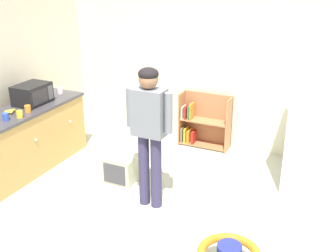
{
  "coord_description": "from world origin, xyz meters",
  "views": [
    {
      "loc": [
        1.8,
        -3.59,
        2.77
      ],
      "look_at": [
        -0.04,
        0.4,
        1.0
      ],
      "focal_mm": 44.08,
      "sensor_mm": 36.0,
      "label": 1
    }
  ],
  "objects_px": {
    "pet_carrier": "(125,165)",
    "white_cup": "(60,90)",
    "bookshelf": "(202,123)",
    "blue_cup": "(6,117)",
    "refrigerator": "(320,124)",
    "orange_cup": "(28,109)",
    "kitchen_counter": "(19,143)",
    "red_cup": "(41,93)",
    "microwave": "(32,94)",
    "standing_person": "(149,125)",
    "yellow_cup": "(20,114)",
    "banana_bunch": "(11,111)"
  },
  "relations": [
    {
      "from": "standing_person",
      "to": "yellow_cup",
      "type": "xyz_separation_m",
      "value": [
        -1.78,
        -0.16,
        -0.09
      ]
    },
    {
      "from": "bookshelf",
      "to": "orange_cup",
      "type": "distance_m",
      "value": 2.63
    },
    {
      "from": "banana_bunch",
      "to": "refrigerator",
      "type": "bearing_deg",
      "value": 19.18
    },
    {
      "from": "pet_carrier",
      "to": "banana_bunch",
      "type": "distance_m",
      "value": 1.66
    },
    {
      "from": "orange_cup",
      "to": "bookshelf",
      "type": "bearing_deg",
      "value": 46.2
    },
    {
      "from": "pet_carrier",
      "to": "orange_cup",
      "type": "xyz_separation_m",
      "value": [
        -1.21,
        -0.4,
        0.77
      ]
    },
    {
      "from": "pet_carrier",
      "to": "orange_cup",
      "type": "relative_size",
      "value": 5.81
    },
    {
      "from": "bookshelf",
      "to": "orange_cup",
      "type": "xyz_separation_m",
      "value": [
        -1.78,
        -1.85,
        0.57
      ]
    },
    {
      "from": "blue_cup",
      "to": "orange_cup",
      "type": "distance_m",
      "value": 0.35
    },
    {
      "from": "refrigerator",
      "to": "red_cup",
      "type": "relative_size",
      "value": 18.74
    },
    {
      "from": "kitchen_counter",
      "to": "yellow_cup",
      "type": "height_order",
      "value": "yellow_cup"
    },
    {
      "from": "blue_cup",
      "to": "yellow_cup",
      "type": "bearing_deg",
      "value": 57.09
    },
    {
      "from": "bookshelf",
      "to": "red_cup",
      "type": "xyz_separation_m",
      "value": [
        -2.11,
        -1.21,
        0.57
      ]
    },
    {
      "from": "refrigerator",
      "to": "bookshelf",
      "type": "bearing_deg",
      "value": 159.45
    },
    {
      "from": "standing_person",
      "to": "pet_carrier",
      "type": "distance_m",
      "value": 1.16
    },
    {
      "from": "blue_cup",
      "to": "orange_cup",
      "type": "relative_size",
      "value": 1.0
    },
    {
      "from": "kitchen_counter",
      "to": "bookshelf",
      "type": "height_order",
      "value": "kitchen_counter"
    },
    {
      "from": "standing_person",
      "to": "red_cup",
      "type": "bearing_deg",
      "value": 162.35
    },
    {
      "from": "red_cup",
      "to": "blue_cup",
      "type": "distance_m",
      "value": 1.03
    },
    {
      "from": "red_cup",
      "to": "orange_cup",
      "type": "bearing_deg",
      "value": -62.39
    },
    {
      "from": "kitchen_counter",
      "to": "standing_person",
      "type": "height_order",
      "value": "standing_person"
    },
    {
      "from": "refrigerator",
      "to": "orange_cup",
      "type": "xyz_separation_m",
      "value": [
        -3.56,
        -1.19,
        0.06
      ]
    },
    {
      "from": "kitchen_counter",
      "to": "white_cup",
      "type": "xyz_separation_m",
      "value": [
        0.03,
        0.92,
        0.5
      ]
    },
    {
      "from": "microwave",
      "to": "yellow_cup",
      "type": "relative_size",
      "value": 5.05
    },
    {
      "from": "white_cup",
      "to": "standing_person",
      "type": "bearing_deg",
      "value": -24.39
    },
    {
      "from": "standing_person",
      "to": "orange_cup",
      "type": "height_order",
      "value": "standing_person"
    },
    {
      "from": "orange_cup",
      "to": "yellow_cup",
      "type": "distance_m",
      "value": 0.21
    },
    {
      "from": "refrigerator",
      "to": "orange_cup",
      "type": "bearing_deg",
      "value": -161.59
    },
    {
      "from": "banana_bunch",
      "to": "red_cup",
      "type": "xyz_separation_m",
      "value": [
        -0.15,
        0.76,
        0.02
      ]
    },
    {
      "from": "kitchen_counter",
      "to": "blue_cup",
      "type": "distance_m",
      "value": 0.58
    },
    {
      "from": "blue_cup",
      "to": "pet_carrier",
      "type": "bearing_deg",
      "value": 31.06
    },
    {
      "from": "pet_carrier",
      "to": "white_cup",
      "type": "bearing_deg",
      "value": 161.88
    },
    {
      "from": "banana_bunch",
      "to": "standing_person",
      "type": "bearing_deg",
      "value": 1.91
    },
    {
      "from": "red_cup",
      "to": "blue_cup",
      "type": "height_order",
      "value": "same"
    },
    {
      "from": "pet_carrier",
      "to": "red_cup",
      "type": "bearing_deg",
      "value": 171.3
    },
    {
      "from": "refrigerator",
      "to": "banana_bunch",
      "type": "height_order",
      "value": "refrigerator"
    },
    {
      "from": "bookshelf",
      "to": "yellow_cup",
      "type": "xyz_separation_m",
      "value": [
        -1.73,
        -2.06,
        0.57
      ]
    },
    {
      "from": "pet_carrier",
      "to": "white_cup",
      "type": "xyz_separation_m",
      "value": [
        -1.35,
        0.44,
        0.77
      ]
    },
    {
      "from": "kitchen_counter",
      "to": "white_cup",
      "type": "height_order",
      "value": "white_cup"
    },
    {
      "from": "standing_person",
      "to": "yellow_cup",
      "type": "relative_size",
      "value": 17.94
    },
    {
      "from": "blue_cup",
      "to": "yellow_cup",
      "type": "distance_m",
      "value": 0.17
    },
    {
      "from": "bookshelf",
      "to": "blue_cup",
      "type": "bearing_deg",
      "value": -129.56
    },
    {
      "from": "kitchen_counter",
      "to": "refrigerator",
      "type": "height_order",
      "value": "refrigerator"
    },
    {
      "from": "microwave",
      "to": "red_cup",
      "type": "height_order",
      "value": "microwave"
    },
    {
      "from": "standing_person",
      "to": "blue_cup",
      "type": "height_order",
      "value": "standing_person"
    },
    {
      "from": "pet_carrier",
      "to": "microwave",
      "type": "xyz_separation_m",
      "value": [
        -1.39,
        -0.1,
        0.86
      ]
    },
    {
      "from": "standing_person",
      "to": "blue_cup",
      "type": "bearing_deg",
      "value": -170.91
    },
    {
      "from": "bookshelf",
      "to": "yellow_cup",
      "type": "bearing_deg",
      "value": -129.98
    },
    {
      "from": "pet_carrier",
      "to": "microwave",
      "type": "relative_size",
      "value": 1.15
    },
    {
      "from": "red_cup",
      "to": "orange_cup",
      "type": "xyz_separation_m",
      "value": [
        0.33,
        -0.64,
        0.0
      ]
    }
  ]
}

